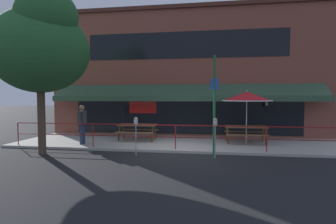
% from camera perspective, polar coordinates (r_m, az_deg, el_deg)
% --- Properties ---
extents(ground_plane, '(120.00, 120.00, 0.00)m').
position_cam_1_polar(ground_plane, '(10.19, 1.43, -8.95)').
color(ground_plane, black).
extents(patio_deck, '(15.00, 4.00, 0.10)m').
position_cam_1_polar(patio_deck, '(12.13, 2.63, -6.77)').
color(patio_deck, '#ADA89E').
rests_on(patio_deck, ground).
extents(restaurant_building, '(15.00, 1.60, 7.02)m').
position_cam_1_polar(restaurant_building, '(14.23, 3.63, 8.56)').
color(restaurant_building, brown).
rests_on(restaurant_building, ground).
extents(patio_railing, '(13.84, 0.04, 0.97)m').
position_cam_1_polar(patio_railing, '(10.35, 1.64, -4.28)').
color(patio_railing, maroon).
rests_on(patio_railing, patio_deck).
extents(picnic_table_left, '(1.80, 1.42, 0.76)m').
position_cam_1_polar(picnic_table_left, '(12.62, -6.69, -3.40)').
color(picnic_table_left, brown).
rests_on(picnic_table_left, patio_deck).
extents(picnic_table_centre, '(1.80, 1.42, 0.76)m').
position_cam_1_polar(picnic_table_centre, '(12.24, 16.56, -3.71)').
color(picnic_table_centre, brown).
rests_on(picnic_table_centre, patio_deck).
extents(patio_umbrella_centre, '(2.14, 2.14, 2.38)m').
position_cam_1_polar(patio_umbrella_centre, '(11.97, 16.79, 3.21)').
color(patio_umbrella_centre, '#B7B2A8').
rests_on(patio_umbrella_centre, patio_deck).
extents(pedestrian_walking, '(0.26, 0.62, 1.71)m').
position_cam_1_polar(pedestrian_walking, '(12.08, -18.19, -2.15)').
color(pedestrian_walking, navy).
rests_on(pedestrian_walking, patio_deck).
extents(parking_meter_near, '(0.15, 0.16, 1.42)m').
position_cam_1_polar(parking_meter_near, '(9.70, -7.02, -2.72)').
color(parking_meter_near, gray).
rests_on(parking_meter_near, ground).
extents(parking_meter_far, '(0.15, 0.16, 1.42)m').
position_cam_1_polar(parking_meter_far, '(9.31, 10.24, -2.98)').
color(parking_meter_far, gray).
rests_on(parking_meter_far, ground).
extents(street_sign_pole, '(0.28, 0.09, 3.63)m').
position_cam_1_polar(street_sign_pole, '(9.44, 10.05, 1.51)').
color(street_sign_pole, '#1E6033').
rests_on(street_sign_pole, ground).
extents(street_tree_curbside, '(3.66, 3.30, 5.98)m').
position_cam_1_polar(street_tree_curbside, '(10.98, -25.92, 13.00)').
color(street_tree_curbside, brown).
rests_on(street_tree_curbside, ground).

